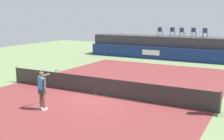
# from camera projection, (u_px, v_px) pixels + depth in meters

# --- Properties ---
(ground_plane) EXTENTS (48.00, 48.00, 0.00)m
(ground_plane) POSITION_uv_depth(u_px,v_px,m) (124.00, 83.00, 17.86)
(ground_plane) COLOR #6B7F51
(court_inner) EXTENTS (12.00, 22.00, 0.00)m
(court_inner) POSITION_uv_depth(u_px,v_px,m) (99.00, 95.00, 15.28)
(court_inner) COLOR maroon
(court_inner) RESTS_ON ground
(sponsor_wall) EXTENTS (18.00, 0.22, 1.20)m
(sponsor_wall) POSITION_uv_depth(u_px,v_px,m) (173.00, 54.00, 26.79)
(sponsor_wall) COLOR navy
(sponsor_wall) RESTS_ON ground
(spectator_platform) EXTENTS (18.00, 2.80, 2.20)m
(spectator_platform) POSITION_uv_depth(u_px,v_px,m) (178.00, 47.00, 28.24)
(spectator_platform) COLOR #38383D
(spectator_platform) RESTS_ON ground
(spectator_chair_far_left) EXTENTS (0.46, 0.46, 0.89)m
(spectator_chair_far_left) POSITION_uv_depth(u_px,v_px,m) (160.00, 31.00, 28.49)
(spectator_chair_far_left) COLOR #2D3D56
(spectator_chair_far_left) RESTS_ON spectator_platform
(spectator_chair_left) EXTENTS (0.48, 0.48, 0.89)m
(spectator_chair_left) POSITION_uv_depth(u_px,v_px,m) (173.00, 31.00, 28.31)
(spectator_chair_left) COLOR #2D3D56
(spectator_chair_left) RESTS_ON spectator_platform
(spectator_chair_center) EXTENTS (0.48, 0.48, 0.89)m
(spectator_chair_center) POSITION_uv_depth(u_px,v_px,m) (182.00, 32.00, 27.44)
(spectator_chair_center) COLOR #2D3D56
(spectator_chair_center) RESTS_ON spectator_platform
(spectator_chair_right) EXTENTS (0.47, 0.47, 0.89)m
(spectator_chair_right) POSITION_uv_depth(u_px,v_px,m) (194.00, 32.00, 27.43)
(spectator_chair_right) COLOR #2D3D56
(spectator_chair_right) RESTS_ON spectator_platform
(spectator_chair_far_right) EXTENTS (0.45, 0.45, 0.89)m
(spectator_chair_far_right) POSITION_uv_depth(u_px,v_px,m) (205.00, 32.00, 26.41)
(spectator_chair_far_right) COLOR #2D3D56
(spectator_chair_far_right) RESTS_ON spectator_platform
(tennis_net) EXTENTS (12.40, 0.02, 0.95)m
(tennis_net) POSITION_uv_depth(u_px,v_px,m) (99.00, 86.00, 15.19)
(tennis_net) COLOR #2D2D2D
(tennis_net) RESTS_ON ground
(net_post_near) EXTENTS (0.10, 0.10, 1.00)m
(net_post_near) POSITION_uv_depth(u_px,v_px,m) (17.00, 74.00, 18.11)
(net_post_near) COLOR #4C4C51
(net_post_near) RESTS_ON ground
(net_post_far) EXTENTS (0.10, 0.10, 1.00)m
(net_post_far) POSITION_uv_depth(u_px,v_px,m) (220.00, 102.00, 12.25)
(net_post_far) COLOR #4C4C51
(net_post_far) RESTS_ON ground
(tennis_player) EXTENTS (0.56, 1.24, 1.77)m
(tennis_player) POSITION_uv_depth(u_px,v_px,m) (42.00, 89.00, 12.71)
(tennis_player) COLOR white
(tennis_player) RESTS_ON court_inner
(tennis_ball) EXTENTS (0.07, 0.07, 0.07)m
(tennis_ball) POSITION_uv_depth(u_px,v_px,m) (95.00, 94.00, 15.34)
(tennis_ball) COLOR #D8EA33
(tennis_ball) RESTS_ON court_inner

